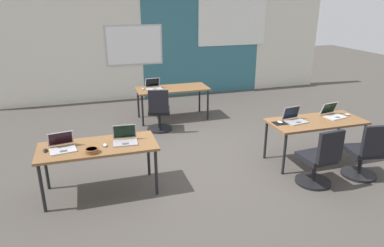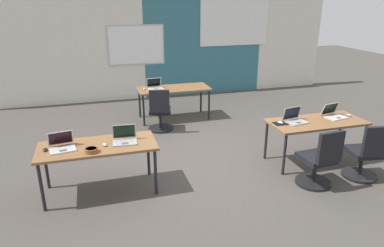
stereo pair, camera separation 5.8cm
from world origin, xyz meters
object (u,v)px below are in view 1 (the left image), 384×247
desk_near_right (316,124)px  desk_far_center (172,91)px  mouse_near_left_end (45,150)px  laptop_near_left_inner (125,139)px  chair_near_right_end (365,156)px  snack_bowl (92,150)px  laptop_near_right_inner (295,119)px  laptop_near_right_end (333,114)px  mouse_near_right_end (348,114)px  chair_near_right_inner (319,162)px  desk_near_left (98,149)px  mouse_near_left_inner (105,145)px  mouse_near_right_inner (280,122)px  laptop_near_left_end (62,146)px  mouse_far_left (143,89)px  laptop_far_left (154,87)px  chair_far_left (159,114)px

desk_near_right → desk_far_center: bearing=122.0°
mouse_near_left_end → laptop_near_left_inner: 1.05m
chair_near_right_end → snack_bowl: size_ratio=5.18×
laptop_near_right_inner → laptop_near_right_end: bearing=-7.0°
desk_near_right → mouse_near_right_end: bearing=5.5°
desk_far_center → laptop_near_right_end: (2.14, -2.71, 0.11)m
chair_near_right_inner → laptop_near_left_inner: (-2.68, 0.75, 0.39)m
desk_near_left → laptop_near_right_end: (3.89, 0.09, 0.11)m
mouse_near_left_inner → mouse_near_right_inner: bearing=2.2°
laptop_near_left_end → mouse_near_right_inner: size_ratio=3.30×
mouse_near_left_end → mouse_near_left_inner: (0.77, -0.05, 0.00)m
laptop_near_left_inner → mouse_near_right_end: 3.80m
mouse_far_left → laptop_far_left: bearing=-0.2°
mouse_near_left_end → mouse_near_left_inner: same height
chair_near_right_end → snack_bowl: bearing=1.7°
laptop_far_left → mouse_near_left_inner: laptop_far_left is taller
laptop_far_left → laptop_near_left_inner: 2.99m
desk_near_left → chair_near_right_end: chair_near_right_end is taller
chair_far_left → mouse_near_right_inner: chair_far_left is taller
desk_near_right → laptop_near_right_inner: laptop_near_right_inner is taller
desk_near_left → laptop_near_right_inner: (3.12, 0.06, 0.11)m
chair_far_left → mouse_near_left_end: (-1.96, -2.12, 0.36)m
desk_near_right → mouse_near_right_end: (0.67, 0.06, 0.08)m
laptop_near_left_inner → chair_far_left: bearing=70.8°
mouse_near_right_inner → chair_near_right_end: chair_near_right_end is taller
snack_bowl → chair_far_left: bearing=59.5°
laptop_near_right_inner → chair_near_right_end: bearing=-57.1°
mouse_far_left → laptop_near_right_end: laptop_near_right_end is taller
chair_far_left → mouse_near_left_end: chair_far_left is taller
mouse_near_left_end → desk_near_left: bearing=0.1°
chair_far_left → laptop_near_left_end: size_ratio=2.44×
laptop_far_left → mouse_near_left_end: 3.48m
chair_near_right_end → snack_bowl: chair_near_right_end is taller
chair_near_right_end → mouse_near_right_end: bearing=-101.0°
desk_far_center → mouse_near_right_end: (2.42, -2.74, 0.08)m
desk_near_right → desk_far_center: size_ratio=1.00×
laptop_far_left → snack_bowl: 3.37m
laptop_near_left_inner → snack_bowl: bearing=-149.0°
mouse_near_right_inner → laptop_near_left_inner: 2.48m
laptop_near_right_end → mouse_far_left: bearing=125.5°
chair_near_right_inner → laptop_near_left_inner: laptop_near_left_inner is taller
laptop_far_left → laptop_near_left_inner: laptop_near_left_inner is taller
laptop_near_right_end → mouse_near_right_end: (0.28, -0.03, -0.03)m
desk_far_center → mouse_near_left_end: bearing=-130.8°
chair_near_right_inner → laptop_near_right_end: (0.83, 0.84, 0.39)m
mouse_near_left_end → snack_bowl: snack_bowl is taller
laptop_near_left_inner → snack_bowl: laptop_near_left_inner is taller
chair_near_right_end → laptop_near_right_inner: bearing=-38.5°
desk_near_right → laptop_near_left_inner: size_ratio=4.57×
laptop_near_right_inner → chair_near_right_inner: bearing=-103.7°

